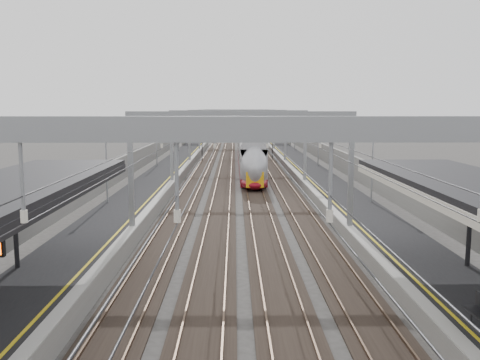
{
  "coord_description": "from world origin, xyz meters",
  "views": [
    {
      "loc": [
        -0.37,
        -8.31,
        7.74
      ],
      "look_at": [
        0.0,
        27.87,
        2.9
      ],
      "focal_mm": 40.0,
      "sensor_mm": 36.0,
      "label": 1
    }
  ],
  "objects": [
    {
      "name": "platform_right",
      "position": [
        8.0,
        45.0,
        0.5
      ],
      "size": [
        4.0,
        120.0,
        1.0
      ],
      "primitive_type": "cube",
      "color": "black",
      "rests_on": "ground"
    },
    {
      "name": "overbridge",
      "position": [
        0.0,
        100.0,
        5.31
      ],
      "size": [
        22.0,
        2.2,
        6.9
      ],
      "color": "slate",
      "rests_on": "ground"
    },
    {
      "name": "wall_left",
      "position": [
        -11.2,
        45.0,
        1.6
      ],
      "size": [
        0.3,
        120.0,
        3.2
      ],
      "primitive_type": "cube",
      "color": "slate",
      "rests_on": "ground"
    },
    {
      "name": "signal_red_near",
      "position": [
        3.2,
        73.72,
        2.42
      ],
      "size": [
        0.32,
        0.32,
        3.48
      ],
      "color": "black",
      "rests_on": "ground"
    },
    {
      "name": "platform_left",
      "position": [
        -8.0,
        45.0,
        0.5
      ],
      "size": [
        4.0,
        120.0,
        1.0
      ],
      "primitive_type": "cube",
      "color": "black",
      "rests_on": "ground"
    },
    {
      "name": "signal_green",
      "position": [
        -5.2,
        70.94,
        2.42
      ],
      "size": [
        0.32,
        0.32,
        3.48
      ],
      "color": "black",
      "rests_on": "ground"
    },
    {
      "name": "train",
      "position": [
        1.5,
        62.36,
        2.03
      ],
      "size": [
        2.61,
        47.61,
        4.14
      ],
      "color": "maroon",
      "rests_on": "ground"
    },
    {
      "name": "tracks",
      "position": [
        0.0,
        45.0,
        0.05
      ],
      "size": [
        11.4,
        140.0,
        0.2
      ],
      "color": "black",
      "rests_on": "ground"
    },
    {
      "name": "signal_red_far",
      "position": [
        5.4,
        72.8,
        2.42
      ],
      "size": [
        0.32,
        0.32,
        3.48
      ],
      "color": "black",
      "rests_on": "ground"
    },
    {
      "name": "wall_right",
      "position": [
        11.2,
        45.0,
        1.6
      ],
      "size": [
        0.3,
        120.0,
        3.2
      ],
      "primitive_type": "cube",
      "color": "slate",
      "rests_on": "ground"
    },
    {
      "name": "overhead_line",
      "position": [
        0.0,
        51.62,
        6.14
      ],
      "size": [
        13.0,
        140.0,
        6.6
      ],
      "color": "gray",
      "rests_on": "platform_left"
    }
  ]
}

